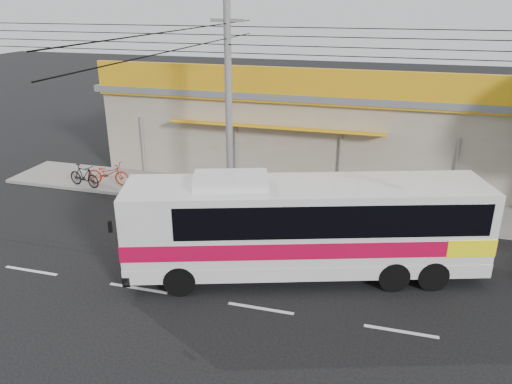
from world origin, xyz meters
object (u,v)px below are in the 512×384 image
motorbike_red (108,173)px  utility_pole (227,38)px  motorbike_dark (84,176)px  coach_bus (311,222)px

motorbike_red → utility_pole: 9.22m
motorbike_dark → utility_pole: bearing=-82.0°
motorbike_dark → motorbike_red: bearing=-47.9°
coach_bus → motorbike_red: bearing=135.3°
utility_pole → motorbike_dark: bearing=176.2°
coach_bus → motorbike_dark: 12.71m
motorbike_dark → utility_pole: utility_pole is taller
coach_bus → motorbike_dark: size_ratio=6.43×
motorbike_red → motorbike_dark: 1.10m
coach_bus → motorbike_red: (-10.74, 5.40, -1.17)m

